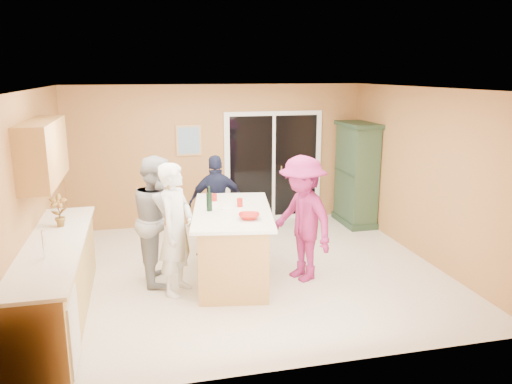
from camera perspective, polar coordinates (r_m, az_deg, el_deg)
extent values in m
plane|color=#EFE5CF|center=(7.34, -0.97, -9.01)|extent=(5.50, 5.50, 0.00)
cube|color=silver|center=(6.78, -1.06, 11.73)|extent=(5.50, 5.00, 0.10)
cube|color=tan|center=(9.36, -4.28, 4.21)|extent=(5.50, 0.10, 2.60)
cube|color=tan|center=(4.62, 5.62, -5.67)|extent=(5.50, 0.10, 2.60)
cube|color=tan|center=(6.92, -23.87, -0.28)|extent=(0.10, 5.00, 2.60)
cube|color=tan|center=(7.98, 18.68, 1.89)|extent=(0.10, 5.00, 2.60)
cube|color=tan|center=(6.28, -21.84, -9.63)|extent=(0.60, 3.00, 0.90)
cube|color=silver|center=(5.31, -23.38, -14.71)|extent=(0.62, 0.60, 0.72)
cube|color=white|center=(6.11, -22.08, -5.56)|extent=(0.65, 3.05, 0.04)
cylinder|color=silver|center=(5.59, -23.13, -5.56)|extent=(0.02, 0.02, 0.30)
cube|color=tan|center=(6.59, -23.15, 4.26)|extent=(0.35, 1.60, 0.75)
cube|color=white|center=(9.59, 1.99, 2.95)|extent=(1.90, 0.05, 2.10)
cube|color=black|center=(9.58, 2.01, 2.93)|extent=(1.70, 0.03, 1.94)
cube|color=white|center=(9.57, 2.02, 2.93)|extent=(0.06, 0.04, 1.94)
cube|color=silver|center=(9.61, 2.90, 2.66)|extent=(0.02, 0.03, 0.12)
cube|color=tan|center=(9.23, -7.69, 5.87)|extent=(0.46, 0.03, 0.56)
cube|color=teal|center=(9.21, -7.68, 5.86)|extent=(0.38, 0.02, 0.48)
cube|color=tan|center=(6.91, -2.69, -6.21)|extent=(1.14, 1.81, 0.96)
cube|color=white|center=(6.76, -2.74, -2.21)|extent=(1.34, 2.05, 0.04)
cube|color=black|center=(7.07, -2.65, -9.45)|extent=(1.04, 1.71, 0.11)
cube|color=#223824|center=(9.73, 11.16, -3.18)|extent=(0.53, 1.01, 0.11)
cube|color=#314830|center=(9.51, 11.40, 1.98)|extent=(0.47, 0.95, 1.78)
cube|color=#223824|center=(9.37, 11.67, 7.55)|extent=(0.55, 1.04, 0.08)
imported|color=white|center=(6.46, -9.11, -4.23)|extent=(0.68, 0.75, 1.72)
imported|color=#A3A3A6|center=(6.90, -11.11, -3.07)|extent=(0.71, 0.89, 1.75)
imported|color=#191C37|center=(8.04, -4.49, -1.22)|extent=(0.91, 0.39, 1.54)
imported|color=#921F63|center=(6.84, 5.32, -3.05)|extent=(1.00, 1.28, 1.73)
imported|color=#AF1C13|center=(6.33, -0.80, -2.79)|extent=(0.32, 0.32, 0.07)
imported|color=#AA1B11|center=(6.64, -21.62, -2.00)|extent=(0.22, 0.15, 0.41)
cylinder|color=#AF1C13|center=(7.22, -4.77, -0.61)|extent=(0.09, 0.09, 0.10)
cylinder|color=#AF1C13|center=(6.89, -1.87, -1.20)|extent=(0.09, 0.09, 0.12)
cylinder|color=black|center=(6.69, -5.36, -1.14)|extent=(0.08, 0.08, 0.24)
cylinder|color=black|center=(6.65, -5.40, 0.26)|extent=(0.03, 0.03, 0.09)
cylinder|color=white|center=(6.80, -3.22, -1.88)|extent=(0.21, 0.21, 0.01)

